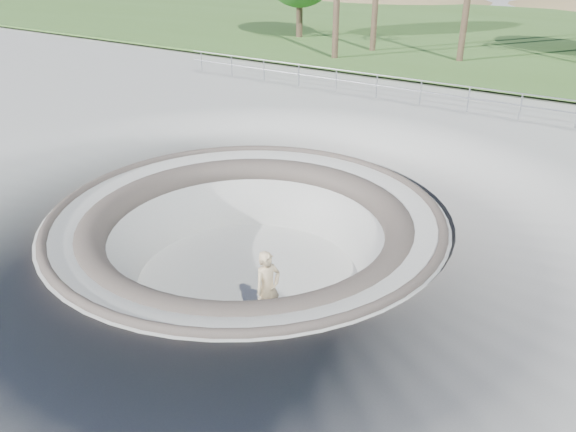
{
  "coord_description": "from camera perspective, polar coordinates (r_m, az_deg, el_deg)",
  "views": [
    {
      "loc": [
        8.12,
        -10.38,
        6.41
      ],
      "look_at": [
        0.9,
        0.61,
        -0.1
      ],
      "focal_mm": 35.0,
      "sensor_mm": 36.0,
      "label": 1
    }
  ],
  "objects": [
    {
      "name": "safety_railing",
      "position": [
        24.48,
        13.32,
        12.15
      ],
      "size": [
        25.0,
        0.06,
        1.03
      ],
      "color": "gray",
      "rests_on": "ground"
    },
    {
      "name": "grass_strip",
      "position": [
        45.54,
        23.77,
        16.44
      ],
      "size": [
        180.0,
        36.0,
        0.12
      ],
      "color": "#3D6126",
      "rests_on": "ground"
    },
    {
      "name": "skate_bowl",
      "position": [
        15.54,
        -4.01,
        -5.74
      ],
      "size": [
        14.0,
        14.0,
        4.1
      ],
      "color": "#ACADA7",
      "rests_on": "ground"
    },
    {
      "name": "skateboard",
      "position": [
        13.7,
        -2.0,
        -10.66
      ],
      "size": [
        0.89,
        0.47,
        0.09
      ],
      "color": "olive",
      "rests_on": "ground"
    },
    {
      "name": "skater",
      "position": [
        13.14,
        -2.07,
        -7.31
      ],
      "size": [
        0.63,
        0.79,
        1.88
      ],
      "primitive_type": "imported",
      "rotation": [
        0.0,
        0.0,
        1.27
      ],
      "color": "#CCB184",
      "rests_on": "skateboard"
    },
    {
      "name": "ground",
      "position": [
        14.65,
        -4.23,
        0.33
      ],
      "size": [
        180.0,
        180.0,
        0.0
      ],
      "primitive_type": "plane",
      "color": "#ACADA7",
      "rests_on": "ground"
    }
  ]
}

